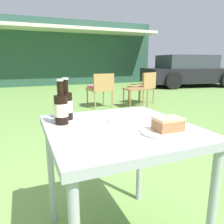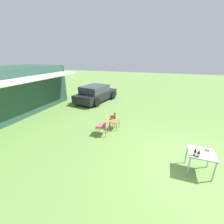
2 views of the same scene
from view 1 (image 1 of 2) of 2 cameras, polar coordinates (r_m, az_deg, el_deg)
cabin_building at (r=11.86m, az=-20.14°, el=14.15°), size 10.93×5.17×2.82m
parked_car at (r=9.99m, az=19.31°, el=10.00°), size 4.09×2.49×1.29m
wicker_chair_cushioned at (r=5.09m, az=-3.02°, el=6.49°), size 0.54×0.57×0.78m
wicker_chair_plain at (r=5.56m, az=8.33°, el=6.91°), size 0.66×0.67×0.78m
garden_side_table at (r=5.12m, az=6.15°, el=5.56°), size 0.49×0.40×0.44m
patio_table at (r=1.14m, az=1.93°, el=-7.46°), size 0.72×0.75×0.72m
cake_on_plate at (r=1.03m, az=13.92°, el=-3.83°), size 0.21×0.21×0.07m
cola_bottle_near at (r=1.16m, az=-13.15°, el=0.98°), size 0.07×0.07×0.23m
cola_bottle_far at (r=1.25m, az=-11.87°, el=1.89°), size 0.07×0.07×0.23m
fork at (r=1.02m, az=10.12°, el=-5.31°), size 0.17×0.04×0.01m
loose_bottle_cap at (r=1.18m, az=-0.62°, el=-2.35°), size 0.03×0.03×0.01m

